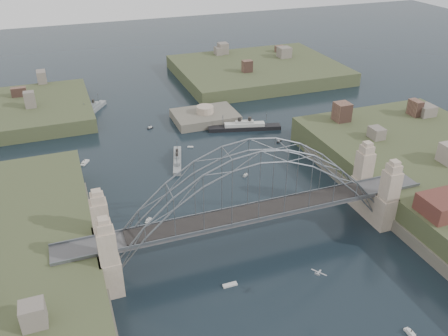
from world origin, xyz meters
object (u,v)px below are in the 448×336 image
bridge (253,197)px  ocean_liner (244,127)px  fort_island (205,121)px  naval_cruiser_near (177,160)px  naval_cruiser_far (93,110)px

bridge → ocean_liner: size_ratio=3.41×
fort_island → naval_cruiser_near: size_ratio=1.31×
naval_cruiser_near → naval_cruiser_far: 52.22m
bridge → fort_island: 72.14m
naval_cruiser_near → ocean_liner: bearing=28.2°
fort_island → ocean_liner: 15.77m
naval_cruiser_far → ocean_liner: bearing=-35.9°
fort_island → naval_cruiser_near: (-17.52, -26.86, 1.12)m
bridge → ocean_liner: 63.07m
bridge → fort_island: bearing=80.3°
fort_island → ocean_liner: size_ratio=0.89×
naval_cruiser_far → ocean_liner: naval_cruiser_far is taller
bridge → naval_cruiser_far: size_ratio=5.10×
fort_island → naval_cruiser_near: fort_island is taller
bridge → naval_cruiser_near: bearing=97.3°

